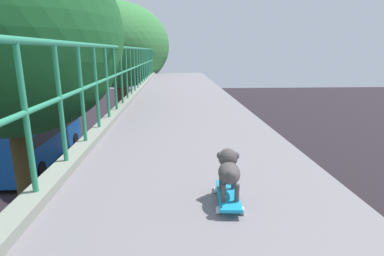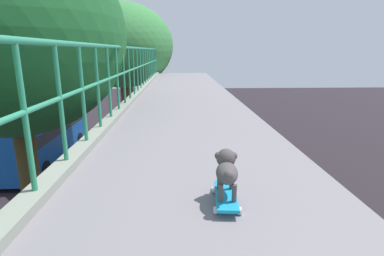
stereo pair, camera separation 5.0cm
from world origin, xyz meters
TOP-DOWN VIEW (x-y plane):
  - city_bus at (-8.26, 19.63)m, footprint 2.62×10.04m
  - roadside_tree_mid at (-2.46, 6.23)m, footprint 4.56×4.56m
  - roadside_tree_far at (-2.19, 17.07)m, footprint 5.51×5.51m
  - roadside_tree_farthest at (-2.52, 20.53)m, footprint 5.19×5.19m
  - toy_skateboard at (1.25, 1.95)m, footprint 0.23×0.52m
  - small_dog at (1.25, 1.98)m, footprint 0.19×0.41m

SIDE VIEW (x-z plane):
  - city_bus at x=-8.26m, z-range 0.22..3.37m
  - toy_skateboard at x=1.25m, z-range 6.10..6.18m
  - small_dog at x=1.25m, z-range 6.19..6.52m
  - roadside_tree_far at x=-2.19m, z-range 2.57..12.35m
  - roadside_tree_mid at x=-2.46m, z-range 2.69..12.29m
  - roadside_tree_farthest at x=-2.52m, z-range 2.82..12.97m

